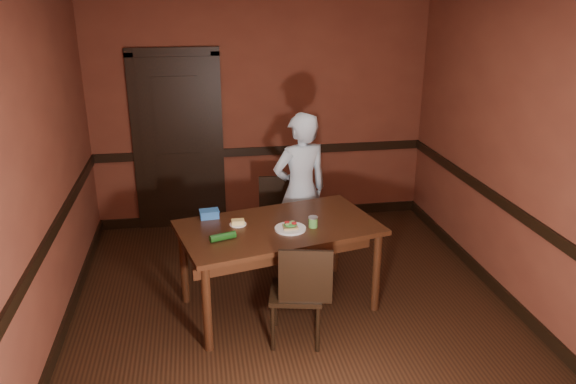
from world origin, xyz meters
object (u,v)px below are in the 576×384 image
object	(u,v)px
sauce_jar	(313,222)
cheese_saucer	(238,223)
chair_near	(296,291)
dining_table	(279,266)
sandwich_plate	(290,228)
chair_far	(282,220)
person	(300,191)
food_tub	(209,214)

from	to	relation	value
sauce_jar	cheese_saucer	size ratio (longest dim) A/B	0.65
chair_near	dining_table	bearing A→B (deg)	-71.41
chair_near	sauce_jar	xyz separation A→B (m)	(0.23, 0.45, 0.40)
sandwich_plate	sauce_jar	bearing A→B (deg)	6.23
dining_table	sandwich_plate	world-z (taller)	sandwich_plate
chair_far	cheese_saucer	distance (m)	1.12
person	cheese_saucer	distance (m)	1.01
chair_far	food_tub	world-z (taller)	food_tub
food_tub	chair_far	bearing A→B (deg)	36.30
sauce_jar	sandwich_plate	bearing A→B (deg)	-173.77
chair_far	sauce_jar	distance (m)	1.14
person	food_tub	distance (m)	1.08
chair_near	food_tub	world-z (taller)	chair_near
sandwich_plate	cheese_saucer	xyz separation A→B (m)	(-0.44, 0.18, -0.00)
dining_table	chair_far	world-z (taller)	chair_far
dining_table	cheese_saucer	size ratio (longest dim) A/B	11.51
food_tub	chair_near	bearing A→B (deg)	-56.58
dining_table	cheese_saucer	distance (m)	0.55
chair_near	cheese_saucer	world-z (taller)	chair_near
chair_near	person	bearing A→B (deg)	-90.09
dining_table	cheese_saucer	xyz separation A→B (m)	(-0.35, 0.07, 0.42)
dining_table	food_tub	xyz separation A→B (m)	(-0.60, 0.28, 0.44)
cheese_saucer	food_tub	xyz separation A→B (m)	(-0.24, 0.20, 0.02)
sandwich_plate	food_tub	size ratio (longest dim) A/B	1.46
person	food_tub	xyz separation A→B (m)	(-0.94, -0.52, 0.02)
person	chair_near	bearing A→B (deg)	63.02
chair_far	chair_near	world-z (taller)	chair_near
dining_table	person	bearing A→B (deg)	53.30
food_tub	sauce_jar	bearing A→B (deg)	-27.72
dining_table	chair_near	world-z (taller)	chair_near
person	sauce_jar	world-z (taller)	person
chair_far	food_tub	distance (m)	1.12
person	sauce_jar	xyz separation A→B (m)	(-0.06, -0.89, 0.04)
chair_near	sandwich_plate	world-z (taller)	chair_near
sandwich_plate	sauce_jar	distance (m)	0.21
chair_far	food_tub	size ratio (longest dim) A/B	4.67
dining_table	person	world-z (taller)	person
chair_far	sandwich_plate	xyz separation A→B (m)	(-0.09, -1.08, 0.39)
cheese_saucer	person	bearing A→B (deg)	46.16
person	sandwich_plate	xyz separation A→B (m)	(-0.26, -0.91, 0.01)
person	sauce_jar	bearing A→B (deg)	71.50
dining_table	chair_near	distance (m)	0.54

